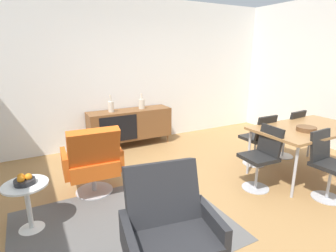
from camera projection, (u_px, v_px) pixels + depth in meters
ground_plane at (208, 196)px, 3.44m from camera, size 8.32×8.32×0.00m
wall_back at (132, 73)px, 5.26m from camera, size 6.80×0.12×2.80m
sideboard at (130, 124)px, 5.18m from camera, size 1.60×0.45×0.72m
vase_cobalt at (142, 103)px, 5.19m from camera, size 0.12×0.12×0.30m
vase_sculptural_dark at (111, 106)px, 4.91m from camera, size 0.10×0.10×0.31m
dining_table at (307, 130)px, 3.88m from camera, size 1.60×0.90×0.74m
wooden_bowl_on_table at (306, 129)px, 3.68m from camera, size 0.26×0.26×0.06m
dining_chair_near_window at (262, 155)px, 3.54m from camera, size 0.45×0.43×0.86m
dining_chair_front_left at (327, 162)px, 3.31m from camera, size 0.42×0.44×0.86m
dining_chair_back_right at (288, 132)px, 4.58m from camera, size 0.43×0.45×0.86m
dining_chair_back_left at (259, 138)px, 4.26m from camera, size 0.40×0.42×0.86m
lounge_chair_red at (93, 161)px, 3.37m from camera, size 0.75×0.69×0.95m
armchair_black_shell at (169, 229)px, 2.07m from camera, size 0.79×0.75×0.95m
side_table_round at (28, 201)px, 2.72m from camera, size 0.44×0.44×0.52m
fruit_bowl at (24, 180)px, 2.66m from camera, size 0.20×0.20×0.11m
area_rug at (123, 226)px, 2.84m from camera, size 2.20×1.70×0.01m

